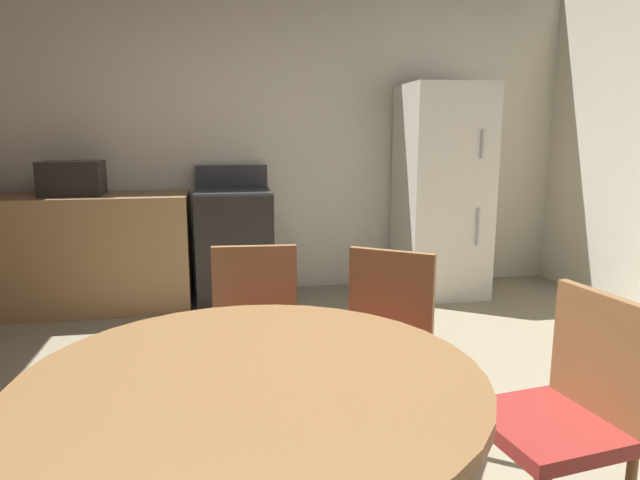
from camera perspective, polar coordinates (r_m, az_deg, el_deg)
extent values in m
plane|color=gray|center=(2.48, 0.07, -22.53)|extent=(14.00, 14.00, 0.00)
cube|color=silver|center=(4.93, -5.96, 10.58)|extent=(5.71, 0.12, 2.70)
cube|color=#9E754C|center=(4.77, -24.74, -1.26)|extent=(1.93, 0.60, 0.90)
cube|color=black|center=(4.61, -8.71, -0.77)|extent=(0.60, 0.60, 0.90)
cube|color=#38383D|center=(4.54, -8.88, 4.93)|extent=(0.60, 0.60, 0.02)
cube|color=#38383D|center=(4.81, -8.99, 6.45)|extent=(0.60, 0.04, 0.18)
cube|color=silver|center=(4.86, 12.26, 4.83)|extent=(0.68, 0.66, 1.76)
cylinder|color=#B2B2B7|center=(4.60, 16.19, 9.33)|extent=(0.02, 0.02, 0.22)
cylinder|color=#B2B2B7|center=(4.65, 15.77, 1.31)|extent=(0.02, 0.02, 0.30)
cube|color=black|center=(4.66, -23.90, 5.77)|extent=(0.44, 0.32, 0.26)
cylinder|color=olive|center=(1.48, -6.88, -14.17)|extent=(1.19, 1.19, 0.04)
cylinder|color=olive|center=(2.15, 14.84, -21.95)|extent=(0.03, 0.03, 0.43)
cylinder|color=olive|center=(2.33, 22.29, -19.62)|extent=(0.03, 0.03, 0.43)
cube|color=#9E2D28|center=(2.01, 22.21, -17.15)|extent=(0.45, 0.45, 0.05)
cube|color=olive|center=(2.04, 26.56, -10.60)|extent=(0.09, 0.38, 0.42)
cylinder|color=olive|center=(2.30, 8.31, -19.35)|extent=(0.03, 0.03, 0.43)
cylinder|color=olive|center=(2.40, 0.14, -17.79)|extent=(0.03, 0.03, 0.43)
cylinder|color=olive|center=(2.59, 10.62, -15.78)|extent=(0.03, 0.03, 0.43)
cylinder|color=olive|center=(2.68, 3.34, -14.62)|extent=(0.03, 0.03, 0.43)
cube|color=#9E2D28|center=(2.38, 5.71, -11.81)|extent=(0.56, 0.56, 0.05)
cube|color=olive|center=(2.48, 7.21, -5.82)|extent=(0.33, 0.25, 0.42)
cylinder|color=olive|center=(2.42, -2.21, -17.60)|extent=(0.03, 0.03, 0.43)
cylinder|color=olive|center=(2.42, -10.66, -17.75)|extent=(0.03, 0.03, 0.43)
cylinder|color=olive|center=(2.72, -2.74, -14.20)|extent=(0.03, 0.03, 0.43)
cylinder|color=olive|center=(2.72, -10.13, -14.34)|extent=(0.03, 0.03, 0.43)
cube|color=#9E2D28|center=(2.47, -6.55, -11.03)|extent=(0.43, 0.43, 0.05)
cube|color=olive|center=(2.57, -6.64, -5.18)|extent=(0.38, 0.06, 0.42)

